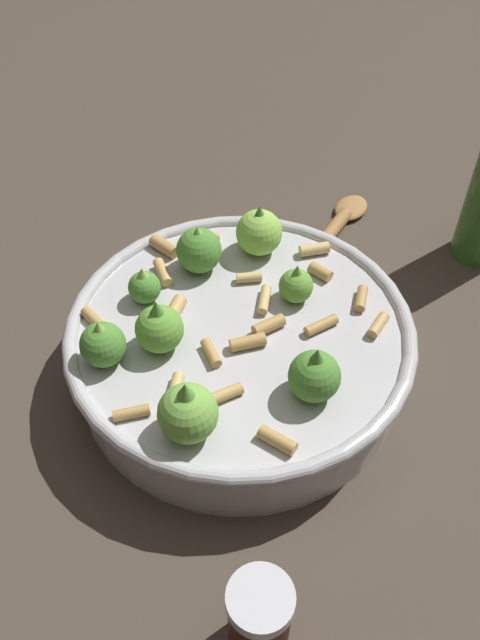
# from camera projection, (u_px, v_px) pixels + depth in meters

# --- Properties ---
(ground_plane) EXTENTS (2.40, 2.40, 0.00)m
(ground_plane) POSITION_uv_depth(u_px,v_px,m) (240.00, 371.00, 0.61)
(ground_plane) COLOR #42382D
(cooking_pan) EXTENTS (0.31, 0.31, 0.12)m
(cooking_pan) POSITION_uv_depth(u_px,v_px,m) (238.00, 343.00, 0.58)
(cooking_pan) COLOR #B7B7BC
(cooking_pan) RESTS_ON ground
(pepper_shaker) EXTENTS (0.04, 0.04, 0.08)m
(pepper_shaker) POSITION_uv_depth(u_px,v_px,m) (259.00, 619.00, 0.42)
(pepper_shaker) COLOR #33140F
(pepper_shaker) RESTS_ON ground
(wooden_spoon) EXTENTS (0.23, 0.05, 0.02)m
(wooden_spoon) POSITION_uv_depth(u_px,v_px,m) (325.00, 241.00, 0.73)
(wooden_spoon) COLOR #9E703D
(wooden_spoon) RESTS_ON ground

